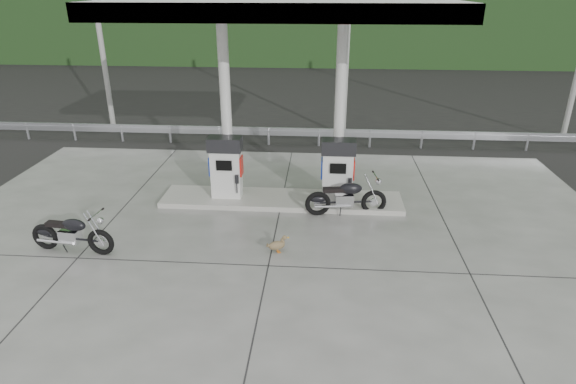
# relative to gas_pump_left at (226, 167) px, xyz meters

# --- Properties ---
(ground) EXTENTS (160.00, 160.00, 0.00)m
(ground) POSITION_rel_gas_pump_left_xyz_m (1.60, -2.50, -1.07)
(ground) COLOR black
(ground) RESTS_ON ground
(forecourt_apron) EXTENTS (18.00, 14.00, 0.02)m
(forecourt_apron) POSITION_rel_gas_pump_left_xyz_m (1.60, -2.50, -1.06)
(forecourt_apron) COLOR slate
(forecourt_apron) RESTS_ON ground
(pump_island) EXTENTS (7.00, 1.40, 0.15)m
(pump_island) POSITION_rel_gas_pump_left_xyz_m (1.60, 0.00, -0.98)
(pump_island) COLOR #9E9C93
(pump_island) RESTS_ON forecourt_apron
(gas_pump_left) EXTENTS (0.95, 0.55, 1.80)m
(gas_pump_left) POSITION_rel_gas_pump_left_xyz_m (0.00, 0.00, 0.00)
(gas_pump_left) COLOR silver
(gas_pump_left) RESTS_ON pump_island
(gas_pump_right) EXTENTS (0.95, 0.55, 1.80)m
(gas_pump_right) POSITION_rel_gas_pump_left_xyz_m (3.20, 0.00, 0.00)
(gas_pump_right) COLOR silver
(gas_pump_right) RESTS_ON pump_island
(canopy_column_left) EXTENTS (0.30, 0.30, 5.00)m
(canopy_column_left) POSITION_rel_gas_pump_left_xyz_m (0.00, 0.40, 1.60)
(canopy_column_left) COLOR silver
(canopy_column_left) RESTS_ON pump_island
(canopy_column_right) EXTENTS (0.30, 0.30, 5.00)m
(canopy_column_right) POSITION_rel_gas_pump_left_xyz_m (3.20, 0.40, 1.60)
(canopy_column_right) COLOR silver
(canopy_column_right) RESTS_ON pump_island
(canopy_roof) EXTENTS (8.50, 5.00, 0.40)m
(canopy_roof) POSITION_rel_gas_pump_left_xyz_m (1.60, 0.00, 4.30)
(canopy_roof) COLOR silver
(canopy_roof) RESTS_ON canopy_column_left
(guardrail) EXTENTS (26.00, 0.16, 1.42)m
(guardrail) POSITION_rel_gas_pump_left_xyz_m (1.60, 5.50, -0.36)
(guardrail) COLOR #9B9DA3
(guardrail) RESTS_ON ground
(road) EXTENTS (60.00, 7.00, 0.01)m
(road) POSITION_rel_gas_pump_left_xyz_m (1.60, 9.00, -1.07)
(road) COLOR black
(road) RESTS_ON ground
(utility_pole_a) EXTENTS (0.22, 0.22, 8.00)m
(utility_pole_a) POSITION_rel_gas_pump_left_xyz_m (-6.40, 7.00, 2.93)
(utility_pole_a) COLOR gray
(utility_pole_a) RESTS_ON ground
(utility_pole_b) EXTENTS (0.22, 0.22, 8.00)m
(utility_pole_b) POSITION_rel_gas_pump_left_xyz_m (3.60, 7.00, 2.93)
(utility_pole_b) COLOR gray
(utility_pole_b) RESTS_ON ground
(tree_band) EXTENTS (80.00, 6.00, 6.00)m
(tree_band) POSITION_rel_gas_pump_left_xyz_m (1.60, 27.50, 1.93)
(tree_band) COLOR black
(tree_band) RESTS_ON ground
(forested_hills) EXTENTS (100.00, 40.00, 140.00)m
(forested_hills) POSITION_rel_gas_pump_left_xyz_m (1.60, 57.50, -1.07)
(forested_hills) COLOR black
(forested_hills) RESTS_ON ground
(motorcycle_left) EXTENTS (2.03, 0.84, 0.94)m
(motorcycle_left) POSITION_rel_gas_pump_left_xyz_m (-3.11, -3.19, -0.58)
(motorcycle_left) COLOR black
(motorcycle_left) RESTS_ON forecourt_apron
(motorcycle_right) EXTENTS (2.19, 0.95, 1.00)m
(motorcycle_right) POSITION_rel_gas_pump_left_xyz_m (3.44, -0.67, -0.55)
(motorcycle_right) COLOR black
(motorcycle_right) RESTS_ON forecourt_apron
(duck) EXTENTS (0.51, 0.32, 0.36)m
(duck) POSITION_rel_gas_pump_left_xyz_m (1.73, -2.88, -0.87)
(duck) COLOR brown
(duck) RESTS_ON forecourt_apron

